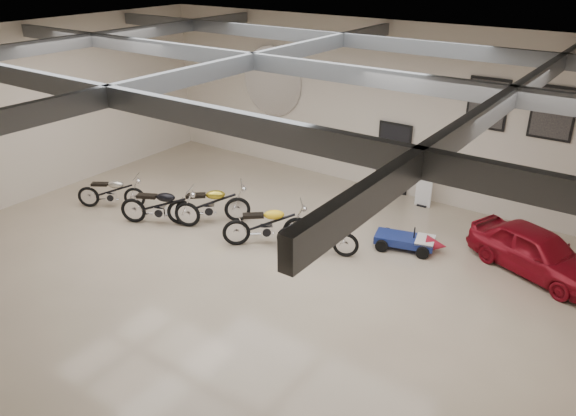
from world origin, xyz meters
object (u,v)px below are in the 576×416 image
Objects in this scene: vintage_car at (536,251)px; motorcycle_red at (317,235)px; banner_stand at (425,178)px; motorcycle_yellow at (266,224)px; motorcycle_black at (159,205)px; go_kart at (411,238)px; motorcycle_gold at (209,203)px; motorcycle_silver at (111,191)px.

motorcycle_red is at bearing 136.91° from vintage_car.
banner_stand is 0.87× the size of motorcycle_red.
motorcycle_yellow is 1.34m from motorcycle_red.
go_kart is at bearing -2.93° from motorcycle_black.
motorcycle_gold reaches higher than motorcycle_red.
motorcycle_yellow reaches higher than motorcycle_silver.
go_kart is at bearing -10.40° from motorcycle_yellow.
vintage_car is at bearing -15.88° from motorcycle_silver.
motorcycle_gold is (0.99, 0.83, 0.00)m from motorcycle_black.
motorcycle_gold is 0.69× the size of vintage_car.
banner_stand is at bearing 91.82° from go_kart.
motorcycle_black is at bearing 153.79° from motorcycle_yellow.
banner_stand is 2.79m from go_kart.
motorcycle_gold reaches higher than go_kart.
motorcycle_yellow is 1.09× the size of motorcycle_red.
vintage_car reaches higher than motorcycle_silver.
go_kart is at bearing 17.40° from motorcycle_red.
go_kart is (1.78, 1.49, -0.19)m from motorcycle_red.
motorcycle_gold is at bearing 14.10° from motorcycle_black.
motorcycle_gold is 3.31m from motorcycle_red.
banner_stand is 4.05m from vintage_car.
go_kart is 2.82m from vintage_car.
motorcycle_silver is 1.96m from motorcycle_black.
motorcycle_gold reaches higher than motorcycle_silver.
motorcycle_black reaches higher than vintage_car.
go_kart is 0.56× the size of vintage_car.
motorcycle_gold is 1.11× the size of motorcycle_red.
vintage_car is (5.82, 2.46, -0.02)m from motorcycle_yellow.
motorcycle_silver is at bearing 154.98° from motorcycle_gold.
motorcycle_black is 0.69× the size of vintage_car.
motorcycle_yellow is (-2.29, -4.42, -0.30)m from banner_stand.
motorcycle_red is 0.63× the size of vintage_car.
motorcycle_silver is 0.88× the size of motorcycle_black.
vintage_car is (2.74, 0.66, 0.22)m from go_kart.
vintage_car is at bearing -17.80° from motorcycle_yellow.
motorcycle_gold is at bearing 161.91° from motorcycle_red.
motorcycle_black reaches higher than motorcycle_red.
motorcycle_gold is 1.24× the size of go_kart.
motorcycle_black is at bearing 178.52° from motorcycle_gold.
banner_stand is 8.94m from motorcycle_silver.
go_kart is (5.07, 1.74, -0.25)m from motorcycle_gold.
motorcycle_yellow is at bearing -11.41° from motorcycle_black.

